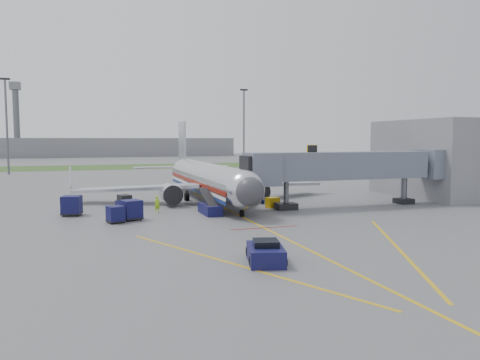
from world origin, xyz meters
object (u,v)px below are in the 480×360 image
object	(u,v)px
baggage_tug	(125,204)
ramp_worker	(157,204)
airliner	(208,179)
pushback_tug	(266,253)
belt_loader	(210,208)

from	to	relation	value
baggage_tug	ramp_worker	xyz separation A→B (m)	(3.09, -2.40, 0.12)
airliner	baggage_tug	size ratio (longest dim) A/B	13.56
pushback_tug	ramp_worker	world-z (taller)	ramp_worker
belt_loader	ramp_worker	distance (m)	5.57
airliner	ramp_worker	xyz separation A→B (m)	(-7.38, -7.91, -1.79)
belt_loader	ramp_worker	world-z (taller)	belt_loader
baggage_tug	belt_loader	size ratio (longest dim) A/B	0.55
airliner	baggage_tug	bearing A→B (deg)	-152.25
airliner	ramp_worker	size ratio (longest dim) A/B	20.89
pushback_tug	belt_loader	world-z (taller)	belt_loader
airliner	baggage_tug	world-z (taller)	airliner
baggage_tug	airliner	bearing A→B (deg)	27.75
airliner	baggage_tug	xyz separation A→B (m)	(-10.48, -5.51, -1.91)
pushback_tug	baggage_tug	distance (m)	25.09
ramp_worker	airliner	bearing A→B (deg)	29.61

